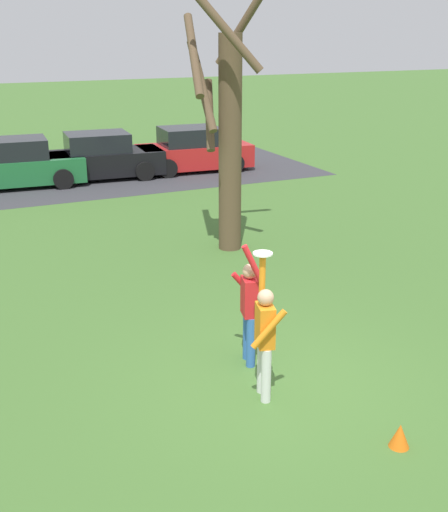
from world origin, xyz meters
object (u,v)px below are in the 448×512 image
Objects in this scene: frisbee_disc at (263,254)px; bare_tree_tall at (227,129)px; parked_car_black at (101,158)px; person_defender at (249,305)px; parked_car_red at (193,151)px; field_cone_orange at (400,436)px; parked_car_green at (18,165)px; person_catcher at (265,334)px.

frisbee_disc is 6.51m from bare_tree_tall.
person_defender is at bearing -91.33° from parked_car_black.
field_cone_orange is (-4.06, -16.83, -0.57)m from parked_car_red.
person_defender is 14.15m from parked_car_green.
parked_car_green and parked_car_black have the same top height.
parked_car_black is (1.37, 14.16, -0.25)m from person_defender.
parked_car_black is at bearing 83.96° from frisbee_disc.
parked_car_green is at bearing 111.76° from bare_tree_tall.
parked_car_green and parked_car_red have the same top height.
parked_car_green is 6.23m from parked_car_red.
person_defender is at bearing 0.00° from person_catcher.
parked_car_black is 16.95m from field_cone_orange.
parked_car_red is (4.79, 14.06, -0.25)m from person_defender.
bare_tree_tall is 18.84× the size of field_cone_orange.
parked_car_black is at bearing 87.81° from field_cone_orange.
person_catcher is 1.13m from frisbee_disc.
parked_car_green is 9.71m from bare_tree_tall.
bare_tree_tall is (-2.72, -8.79, 2.12)m from parked_car_red.
parked_car_red is 13.19× the size of field_cone_orange.
field_cone_orange is at bearing -99.36° from parked_car_red.
person_catcher is 6.50× the size of field_cone_orange.
parked_car_red is (4.99, 14.84, -1.37)m from frisbee_disc.
parked_car_green is 1.00× the size of parked_car_red.
field_cone_orange is at bearing -87.98° from parked_car_black.
frisbee_disc is at bearing -81.04° from parked_car_green.
parked_car_green is at bearing -175.94° from parked_car_red.
parked_car_black is at bearing 8.75° from person_catcher.
bare_tree_tall is (0.70, -8.88, 2.12)m from parked_car_black.
parked_car_black is 13.19× the size of field_cone_orange.
frisbee_disc is at bearing -110.63° from bare_tree_tall.
parked_car_red is 17.32m from field_cone_orange.
parked_car_green is at bearing 94.75° from frisbee_disc.
frisbee_disc is at bearing 115.16° from field_cone_orange.
parked_car_green is at bearing 19.39° from person_catcher.
frisbee_disc is at bearing -91.83° from parked_car_black.
person_catcher is 0.49× the size of parked_car_red.
person_catcher is 1.03m from person_defender.
person_catcher is 0.35× the size of bare_tree_tall.
parked_car_black is at bearing 5.88° from parked_car_green.
person_defender is at bearing -104.59° from parked_car_red.
person_defender is at bearing 75.08° from frisbee_disc.
parked_car_green is 13.19× the size of field_cone_orange.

